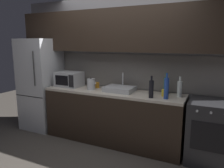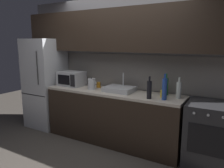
# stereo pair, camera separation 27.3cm
# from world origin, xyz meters

# --- Properties ---
(ground_plane) EXTENTS (10.00, 10.00, 0.00)m
(ground_plane) POSITION_xyz_m (0.00, 0.00, 0.00)
(ground_plane) COLOR #3D3833
(back_wall) EXTENTS (4.13, 0.44, 2.50)m
(back_wall) POSITION_xyz_m (0.00, 1.20, 1.55)
(back_wall) COLOR slate
(back_wall) RESTS_ON ground
(counter_run) EXTENTS (2.39, 0.60, 0.90)m
(counter_run) POSITION_xyz_m (0.00, 0.90, 0.45)
(counter_run) COLOR black
(counter_run) RESTS_ON ground
(refrigerator) EXTENTS (0.68, 0.69, 1.78)m
(refrigerator) POSITION_xyz_m (-1.58, 0.90, 0.89)
(refrigerator) COLOR #B7BABF
(refrigerator) RESTS_ON ground
(oven_range) EXTENTS (0.60, 0.62, 0.90)m
(oven_range) POSITION_xyz_m (1.54, 0.90, 0.45)
(oven_range) COLOR #232326
(oven_range) RESTS_ON ground
(microwave) EXTENTS (0.46, 0.35, 0.27)m
(microwave) POSITION_xyz_m (-0.90, 0.92, 1.04)
(microwave) COLOR #A8AAAF
(microwave) RESTS_ON counter_run
(sink_basin) EXTENTS (0.48, 0.38, 0.30)m
(sink_basin) POSITION_xyz_m (0.12, 0.93, 0.94)
(sink_basin) COLOR #ADAFB5
(sink_basin) RESTS_ON counter_run
(kettle) EXTENTS (0.17, 0.13, 0.22)m
(kettle) POSITION_xyz_m (-0.38, 0.83, 1.00)
(kettle) COLOR #B7BABF
(kettle) RESTS_ON counter_run
(wine_bottle_blue) EXTENTS (0.07, 0.07, 0.38)m
(wine_bottle_blue) POSITION_xyz_m (0.93, 0.78, 1.06)
(wine_bottle_blue) COLOR #234299
(wine_bottle_blue) RESTS_ON counter_run
(wine_bottle_green) EXTENTS (0.07, 0.07, 0.34)m
(wine_bottle_green) POSITION_xyz_m (0.86, 1.08, 1.04)
(wine_bottle_green) COLOR #1E6B2D
(wine_bottle_green) RESTS_ON counter_run
(wine_bottle_dark) EXTENTS (0.07, 0.07, 0.33)m
(wine_bottle_dark) POSITION_xyz_m (0.72, 0.73, 1.04)
(wine_bottle_dark) COLOR black
(wine_bottle_dark) RESTS_ON counter_run
(wine_bottle_clear) EXTENTS (0.07, 0.07, 0.31)m
(wine_bottle_clear) POSITION_xyz_m (1.08, 0.97, 1.03)
(wine_bottle_clear) COLOR silver
(wine_bottle_clear) RESTS_ON counter_run
(mug_amber) EXTENTS (0.07, 0.07, 0.10)m
(mug_amber) POSITION_xyz_m (-0.36, 1.02, 0.95)
(mug_amber) COLOR #B27019
(mug_amber) RESTS_ON counter_run
(mug_yellow) EXTENTS (0.08, 0.08, 0.10)m
(mug_yellow) POSITION_xyz_m (0.87, 0.91, 0.95)
(mug_yellow) COLOR gold
(mug_yellow) RESTS_ON counter_run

